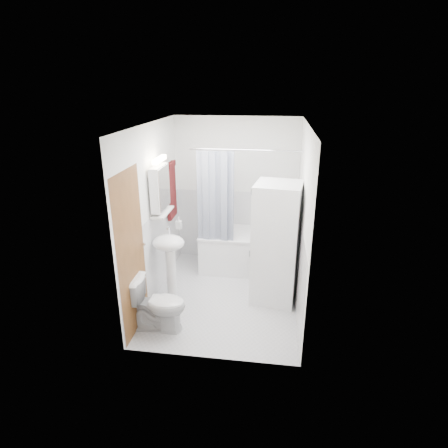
# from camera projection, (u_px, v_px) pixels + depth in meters

# --- Properties ---
(floor) EXTENTS (2.60, 2.60, 0.00)m
(floor) POSITION_uv_depth(u_px,v_px,m) (225.00, 296.00, 5.37)
(floor) COLOR silver
(floor) RESTS_ON ground
(room_walls) EXTENTS (2.60, 2.60, 2.60)m
(room_walls) POSITION_uv_depth(u_px,v_px,m) (225.00, 197.00, 4.85)
(room_walls) COLOR white
(room_walls) RESTS_ON ground
(wainscot) EXTENTS (1.98, 2.58, 2.58)m
(wainscot) POSITION_uv_depth(u_px,v_px,m) (228.00, 250.00, 5.43)
(wainscot) COLOR white
(wainscot) RESTS_ON ground
(door) EXTENTS (0.05, 2.00, 2.00)m
(door) POSITION_uv_depth(u_px,v_px,m) (144.00, 244.00, 4.63)
(door) COLOR brown
(door) RESTS_ON ground
(bathtub) EXTENTS (1.64, 0.78, 0.63)m
(bathtub) POSITION_uv_depth(u_px,v_px,m) (252.00, 249.00, 6.06)
(bathtub) COLOR white
(bathtub) RESTS_ON ground
(tub_spout) EXTENTS (0.04, 0.12, 0.04)m
(tub_spout) POSITION_uv_depth(u_px,v_px,m) (266.00, 208.00, 6.13)
(tub_spout) COLOR silver
(tub_spout) RESTS_ON room_walls
(curtain_rod) EXTENTS (1.82, 0.02, 0.02)m
(curtain_rod) POSITION_uv_depth(u_px,v_px,m) (253.00, 150.00, 5.17)
(curtain_rod) COLOR silver
(curtain_rod) RESTS_ON room_walls
(shower_curtain) EXTENTS (0.55, 0.02, 1.45)m
(shower_curtain) POSITION_uv_depth(u_px,v_px,m) (215.00, 200.00, 5.51)
(shower_curtain) COLOR #142248
(shower_curtain) RESTS_ON curtain_rod
(sink) EXTENTS (0.44, 0.37, 1.04)m
(sink) POSITION_uv_depth(u_px,v_px,m) (169.00, 253.00, 5.10)
(sink) COLOR white
(sink) RESTS_ON ground
(medicine_cabinet) EXTENTS (0.13, 0.50, 0.71)m
(medicine_cabinet) POSITION_uv_depth(u_px,v_px,m) (160.00, 186.00, 5.03)
(medicine_cabinet) COLOR white
(medicine_cabinet) RESTS_ON room_walls
(shelf) EXTENTS (0.18, 0.54, 0.02)m
(shelf) POSITION_uv_depth(u_px,v_px,m) (163.00, 212.00, 5.16)
(shelf) COLOR silver
(shelf) RESTS_ON room_walls
(shower_caddy) EXTENTS (0.22, 0.06, 0.02)m
(shower_caddy) POSITION_uv_depth(u_px,v_px,m) (270.00, 197.00, 6.04)
(shower_caddy) COLOR silver
(shower_caddy) RESTS_ON room_walls
(towel) EXTENTS (0.07, 0.37, 0.89)m
(towel) POSITION_uv_depth(u_px,v_px,m) (171.00, 189.00, 5.71)
(towel) COLOR #4E160F
(towel) RESTS_ON room_walls
(washer_dryer) EXTENTS (0.67, 0.67, 1.67)m
(washer_dryer) POSITION_uv_depth(u_px,v_px,m) (276.00, 244.00, 5.05)
(washer_dryer) COLOR white
(washer_dryer) RESTS_ON ground
(toilet) EXTENTS (0.70, 0.39, 0.68)m
(toilet) POSITION_uv_depth(u_px,v_px,m) (158.00, 304.00, 4.57)
(toilet) COLOR white
(toilet) RESTS_ON ground
(soap_pump) EXTENTS (0.08, 0.17, 0.08)m
(soap_pump) POSITION_uv_depth(u_px,v_px,m) (179.00, 226.00, 5.36)
(soap_pump) COLOR gray
(soap_pump) RESTS_ON sink
(shelf_bottle) EXTENTS (0.07, 0.18, 0.07)m
(shelf_bottle) POSITION_uv_depth(u_px,v_px,m) (159.00, 212.00, 5.00)
(shelf_bottle) COLOR gray
(shelf_bottle) RESTS_ON shelf
(shelf_cup) EXTENTS (0.10, 0.09, 0.10)m
(shelf_cup) POSITION_uv_depth(u_px,v_px,m) (165.00, 205.00, 5.25)
(shelf_cup) COLOR gray
(shelf_cup) RESTS_ON shelf
(shampoo_a) EXTENTS (0.13, 0.17, 0.13)m
(shampoo_a) POSITION_uv_depth(u_px,v_px,m) (257.00, 192.00, 6.04)
(shampoo_a) COLOR gray
(shampoo_a) RESTS_ON shower_caddy
(shampoo_b) EXTENTS (0.08, 0.21, 0.08)m
(shampoo_b) POSITION_uv_depth(u_px,v_px,m) (265.00, 193.00, 6.04)
(shampoo_b) COLOR navy
(shampoo_b) RESTS_ON shower_caddy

